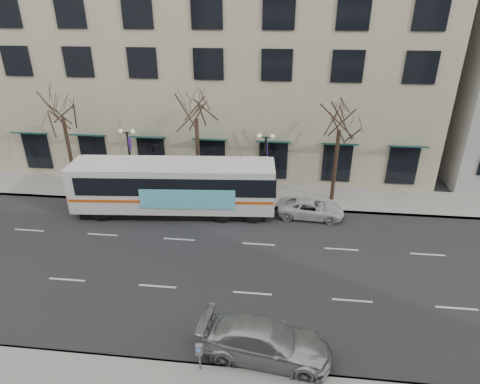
# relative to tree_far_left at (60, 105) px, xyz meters

# --- Properties ---
(ground) EXTENTS (160.00, 160.00, 0.00)m
(ground) POSITION_rel_tree_far_left_xyz_m (10.00, -8.80, -6.70)
(ground) COLOR black
(ground) RESTS_ON ground
(sidewalk_far) EXTENTS (80.00, 4.00, 0.15)m
(sidewalk_far) POSITION_rel_tree_far_left_xyz_m (15.00, 0.20, -6.62)
(sidewalk_far) COLOR gray
(sidewalk_far) RESTS_ON ground
(building_hotel) EXTENTS (40.00, 20.00, 24.00)m
(building_hotel) POSITION_rel_tree_far_left_xyz_m (8.00, 12.20, 5.30)
(building_hotel) COLOR tan
(building_hotel) RESTS_ON ground
(tree_far_left) EXTENTS (3.60, 3.60, 8.34)m
(tree_far_left) POSITION_rel_tree_far_left_xyz_m (0.00, 0.00, 0.00)
(tree_far_left) COLOR black
(tree_far_left) RESTS_ON ground
(tree_far_mid) EXTENTS (3.60, 3.60, 8.55)m
(tree_far_mid) POSITION_rel_tree_far_left_xyz_m (10.00, 0.00, 0.21)
(tree_far_mid) COLOR black
(tree_far_mid) RESTS_ON ground
(tree_far_right) EXTENTS (3.60, 3.60, 8.06)m
(tree_far_right) POSITION_rel_tree_far_left_xyz_m (20.00, 0.00, -0.28)
(tree_far_right) COLOR black
(tree_far_right) RESTS_ON ground
(lamp_post_left) EXTENTS (1.22, 0.45, 5.21)m
(lamp_post_left) POSITION_rel_tree_far_left_xyz_m (5.01, -0.60, -3.75)
(lamp_post_left) COLOR black
(lamp_post_left) RESTS_ON ground
(lamp_post_right) EXTENTS (1.22, 0.45, 5.21)m
(lamp_post_right) POSITION_rel_tree_far_left_xyz_m (15.01, -0.60, -3.75)
(lamp_post_right) COLOR black
(lamp_post_right) RESTS_ON ground
(city_bus) EXTENTS (14.02, 4.14, 3.75)m
(city_bus) POSITION_rel_tree_far_left_xyz_m (8.97, -3.00, -4.65)
(city_bus) COLOR silver
(city_bus) RESTS_ON ground
(silver_car) EXTENTS (5.72, 2.88, 1.59)m
(silver_car) POSITION_rel_tree_far_left_xyz_m (15.85, -15.00, -5.90)
(silver_car) COLOR #A2A5A9
(silver_car) RESTS_ON ground
(white_pickup) EXTENTS (4.59, 2.30, 1.25)m
(white_pickup) POSITION_rel_tree_far_left_xyz_m (18.31, -2.60, -6.07)
(white_pickup) COLOR silver
(white_pickup) RESTS_ON ground
(pay_station) EXTENTS (0.28, 0.20, 1.30)m
(pay_station) POSITION_rel_tree_far_left_xyz_m (13.31, -16.10, -5.61)
(pay_station) COLOR slate
(pay_station) RESTS_ON sidewalk_near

